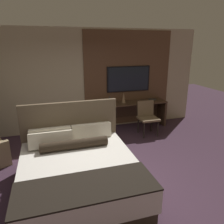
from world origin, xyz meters
TOP-DOWN VIEW (x-y plane):
  - ground_plane at (0.00, 0.00)m, footprint 16.00×16.00m
  - wall_back_tv_panel at (0.22, 2.59)m, footprint 7.20×0.09m
  - bed at (-0.44, -0.20)m, footprint 1.89×2.12m
  - desk at (1.49, 2.31)m, footprint 2.10×0.53m
  - tv at (1.49, 2.52)m, footprint 1.31×0.04m
  - desk_chair at (1.72, 1.69)m, footprint 0.51×0.51m
  - vase_tall at (0.86, 2.35)m, footprint 0.12×0.12m
  - vase_short at (1.26, 2.29)m, footprint 0.12×0.12m
  - book at (2.21, 2.34)m, footprint 0.26×0.21m

SIDE VIEW (x-z plane):
  - ground_plane at x=0.00m, z-range 0.00..0.00m
  - bed at x=-0.44m, z-range -0.30..1.00m
  - desk at x=1.49m, z-range 0.15..0.91m
  - desk_chair at x=1.72m, z-range 0.09..1.00m
  - book at x=2.21m, z-range 0.77..0.80m
  - vase_tall at x=0.86m, z-range 0.77..0.99m
  - vase_short at x=1.26m, z-range 0.77..1.07m
  - wall_back_tv_panel at x=0.22m, z-range 0.00..2.80m
  - tv at x=1.49m, z-range 1.04..1.77m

